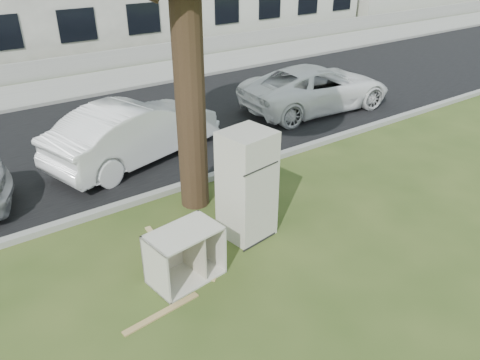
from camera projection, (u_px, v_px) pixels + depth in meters
ground at (268, 239)px, 8.11m from camera, size 120.00×120.00×0.00m
road at (128, 132)px, 12.43m from camera, size 120.00×7.00×0.01m
kerb_near at (196, 184)px, 9.88m from camera, size 120.00×0.18×0.12m
kerb_far at (83, 99)px, 14.99m from camera, size 120.00×0.18×0.12m
sidewalk at (69, 88)px, 16.03m from camera, size 120.00×2.80×0.01m
low_wall at (53, 68)px, 17.02m from camera, size 120.00×0.15×0.70m
fridge at (247, 185)px, 7.82m from camera, size 0.89×0.84×1.92m
cabinet at (185, 255)px, 7.01m from camera, size 1.16×0.80×0.84m
plank_a at (162, 313)px, 6.51m from camera, size 1.20×0.21×0.02m
plank_b at (191, 275)px, 7.23m from camera, size 0.58×0.67×0.02m
plank_c at (157, 240)px, 8.06m from camera, size 0.18×0.92×0.03m
car_center at (135, 131)px, 10.68m from camera, size 4.45×2.58×1.39m
car_right at (317, 88)px, 13.84m from camera, size 4.80×2.51×1.29m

